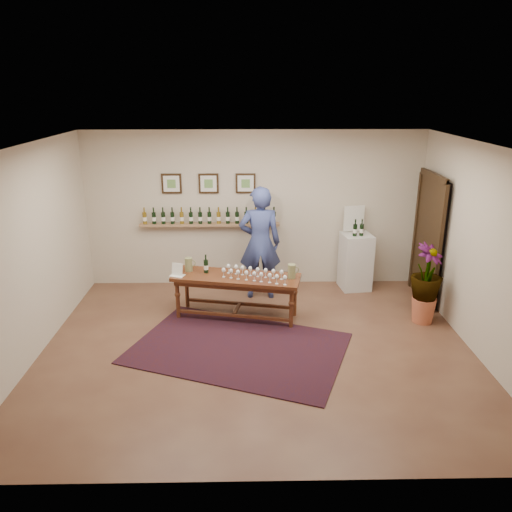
{
  "coord_description": "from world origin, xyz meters",
  "views": [
    {
      "loc": [
        -0.14,
        -6.23,
        3.5
      ],
      "look_at": [
        0.0,
        0.8,
        1.1
      ],
      "focal_mm": 35.0,
      "sensor_mm": 36.0,
      "label": 1
    }
  ],
  "objects_px": {
    "display_pedestal": "(355,261)",
    "tasting_table": "(236,282)",
    "potted_plant": "(426,284)",
    "person": "(260,243)"
  },
  "relations": [
    {
      "from": "person",
      "to": "display_pedestal",
      "type": "bearing_deg",
      "value": -169.36
    },
    {
      "from": "tasting_table",
      "to": "person",
      "type": "height_order",
      "value": "person"
    },
    {
      "from": "display_pedestal",
      "to": "person",
      "type": "height_order",
      "value": "person"
    },
    {
      "from": "potted_plant",
      "to": "person",
      "type": "bearing_deg",
      "value": 157.36
    },
    {
      "from": "tasting_table",
      "to": "display_pedestal",
      "type": "bearing_deg",
      "value": 40.96
    },
    {
      "from": "display_pedestal",
      "to": "person",
      "type": "relative_size",
      "value": 0.52
    },
    {
      "from": "person",
      "to": "potted_plant",
      "type": "bearing_deg",
      "value": 156.35
    },
    {
      "from": "tasting_table",
      "to": "potted_plant",
      "type": "xyz_separation_m",
      "value": [
        2.91,
        -0.23,
        0.04
      ]
    },
    {
      "from": "display_pedestal",
      "to": "tasting_table",
      "type": "bearing_deg",
      "value": -151.04
    },
    {
      "from": "display_pedestal",
      "to": "potted_plant",
      "type": "relative_size",
      "value": 0.93
    }
  ]
}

